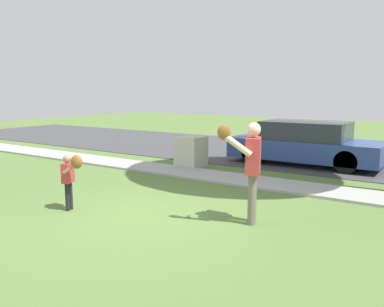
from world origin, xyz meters
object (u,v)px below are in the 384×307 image
(baseball, at_px, (188,215))
(person_adult, at_px, (250,162))
(utility_cabinet, at_px, (191,152))
(parked_wagon_blue, at_px, (305,144))
(person_child, at_px, (70,174))

(baseball, bearing_deg, person_adult, 16.78)
(person_adult, distance_m, utility_cabinet, 5.33)
(utility_cabinet, bearing_deg, baseball, -56.94)
(baseball, bearing_deg, parked_wagon_blue, 89.12)
(baseball, relative_size, utility_cabinet, 0.08)
(person_adult, distance_m, baseball, 1.51)
(person_child, xyz_separation_m, baseball, (2.09, 0.89, -0.68))
(person_adult, height_order, parked_wagon_blue, person_adult)
(person_adult, height_order, utility_cabinet, person_adult)
(utility_cabinet, relative_size, parked_wagon_blue, 0.20)
(baseball, distance_m, utility_cabinet, 4.89)
(person_child, bearing_deg, utility_cabinet, 75.87)
(utility_cabinet, height_order, parked_wagon_blue, parked_wagon_blue)
(person_adult, bearing_deg, utility_cabinet, -66.13)
(utility_cabinet, xyz_separation_m, parked_wagon_blue, (2.76, 2.20, 0.20))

